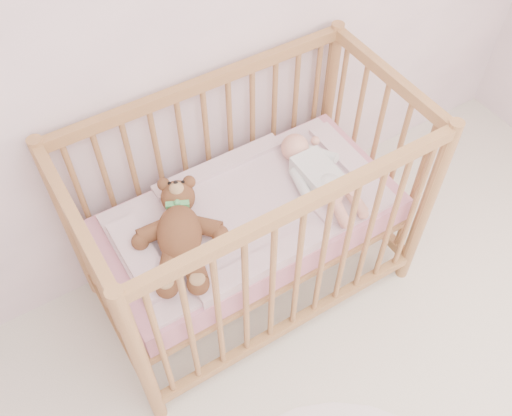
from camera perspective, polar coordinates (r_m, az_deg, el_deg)
crib at (r=2.37m, az=-0.63°, el=-0.99°), size 1.36×0.76×1.00m
mattress at (r=2.38m, az=-0.63°, el=-1.21°), size 1.22×0.62×0.13m
blanket at (r=2.32m, az=-0.65°, el=-0.10°), size 1.10×0.58×0.06m
baby at (r=2.38m, az=6.07°, el=3.81°), size 0.26×0.54×0.13m
teddy_bear at (r=2.16m, az=-7.66°, el=-2.54°), size 0.57×0.65×0.15m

